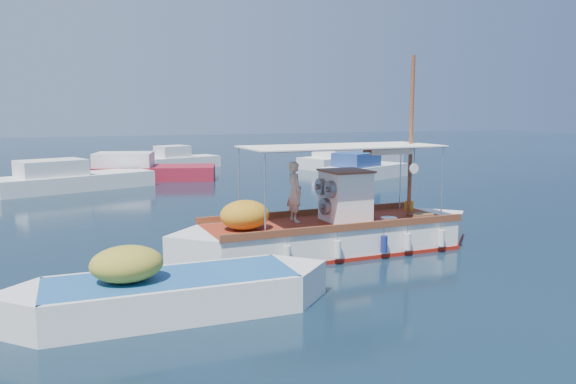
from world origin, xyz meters
name	(u,v)px	position (x,y,z in m)	size (l,w,h in m)	color
ground	(328,256)	(0.00, 0.00, 0.00)	(160.00, 160.00, 0.00)	black
fishing_caique	(328,234)	(0.24, 0.48, 0.52)	(9.54, 2.78, 5.82)	white
dinghy	(169,296)	(-4.89, -2.78, 0.35)	(6.79, 1.97, 1.66)	white
bg_boat_nw	(70,181)	(-6.40, 16.78, 0.49)	(8.10, 4.85, 1.80)	silver
bg_boat_n	(141,171)	(-2.47, 19.93, 0.49)	(8.50, 4.95, 1.80)	maroon
bg_boat_ne	(363,171)	(9.82, 15.38, 0.49)	(6.33, 4.49, 1.80)	silver
bg_boat_e	(350,159)	(12.77, 22.49, 0.49)	(9.43, 5.84, 1.80)	silver
bg_boat_far_n	(180,161)	(1.01, 25.81, 0.49)	(5.51, 3.51, 1.80)	silver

